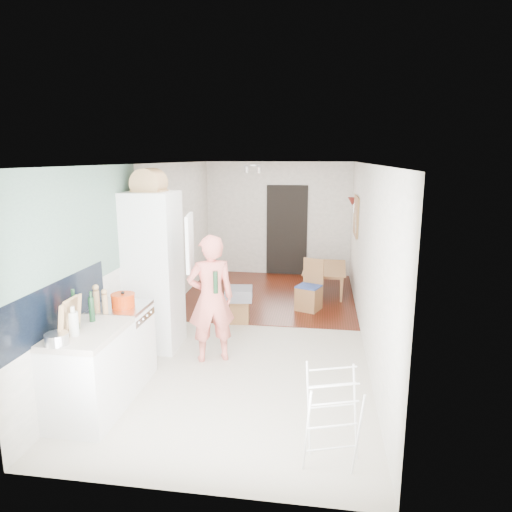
% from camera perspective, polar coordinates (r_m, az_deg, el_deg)
% --- Properties ---
extents(room_shell, '(3.20, 7.00, 2.50)m').
position_cam_1_polar(room_shell, '(6.71, -0.17, 0.72)').
color(room_shell, white).
rests_on(room_shell, ground).
extents(floor, '(3.20, 7.00, 0.01)m').
position_cam_1_polar(floor, '(7.07, -0.17, -9.25)').
color(floor, beige).
rests_on(floor, ground).
extents(wood_floor_overlay, '(3.20, 3.30, 0.01)m').
position_cam_1_polar(wood_floor_overlay, '(8.80, 1.63, -4.84)').
color(wood_floor_overlay, '#521710').
rests_on(wood_floor_overlay, room_shell).
extents(sage_wall_panel, '(0.02, 3.00, 1.30)m').
position_cam_1_polar(sage_wall_panel, '(5.24, -21.12, 3.30)').
color(sage_wall_panel, gray).
rests_on(sage_wall_panel, room_shell).
extents(tile_splashback, '(0.02, 1.90, 0.50)m').
position_cam_1_polar(tile_splashback, '(4.93, -23.56, -5.81)').
color(tile_splashback, black).
rests_on(tile_splashback, room_shell).
extents(doorway_recess, '(0.90, 0.04, 2.00)m').
position_cam_1_polar(doorway_recess, '(10.14, 3.87, 3.19)').
color(doorway_recess, black).
rests_on(doorway_recess, room_shell).
extents(base_cabinet, '(0.60, 0.90, 0.86)m').
position_cam_1_polar(base_cabinet, '(5.05, -20.02, -13.88)').
color(base_cabinet, white).
rests_on(base_cabinet, room_shell).
extents(worktop, '(0.62, 0.92, 0.06)m').
position_cam_1_polar(worktop, '(4.87, -20.41, -8.99)').
color(worktop, beige).
rests_on(worktop, room_shell).
extents(range_cooker, '(0.60, 0.60, 0.88)m').
position_cam_1_polar(range_cooker, '(5.65, -16.40, -10.64)').
color(range_cooker, white).
rests_on(range_cooker, room_shell).
extents(cooker_top, '(0.60, 0.60, 0.04)m').
position_cam_1_polar(cooker_top, '(5.49, -16.69, -6.21)').
color(cooker_top, silver).
rests_on(cooker_top, room_shell).
extents(fridge_housing, '(0.66, 0.66, 2.15)m').
position_cam_1_polar(fridge_housing, '(6.33, -12.69, -1.90)').
color(fridge_housing, white).
rests_on(fridge_housing, room_shell).
extents(fridge_door, '(0.14, 0.56, 0.70)m').
position_cam_1_polar(fridge_door, '(5.76, -8.29, 1.71)').
color(fridge_door, white).
rests_on(fridge_door, room_shell).
extents(fridge_interior, '(0.02, 0.52, 0.66)m').
position_cam_1_polar(fridge_interior, '(6.13, -10.19, 2.28)').
color(fridge_interior, white).
rests_on(fridge_interior, room_shell).
extents(pinboard, '(0.03, 0.90, 0.70)m').
position_cam_1_polar(pinboard, '(8.49, 12.42, 4.92)').
color(pinboard, tan).
rests_on(pinboard, room_shell).
extents(pinboard_frame, '(0.00, 0.94, 0.74)m').
position_cam_1_polar(pinboard_frame, '(8.49, 12.32, 4.92)').
color(pinboard_frame, '#915D35').
rests_on(pinboard_frame, room_shell).
extents(wall_sconce, '(0.18, 0.18, 0.16)m').
position_cam_1_polar(wall_sconce, '(9.11, 11.95, 6.68)').
color(wall_sconce, maroon).
rests_on(wall_sconce, room_shell).
extents(person, '(0.84, 0.71, 1.96)m').
position_cam_1_polar(person, '(5.82, -5.68, -3.92)').
color(person, '#F67A6C').
rests_on(person, floor).
extents(dining_table, '(0.72, 1.24, 0.43)m').
position_cam_1_polar(dining_table, '(9.04, 8.72, -3.16)').
color(dining_table, '#915D35').
rests_on(dining_table, floor).
extents(dining_chair, '(0.48, 0.48, 0.88)m').
position_cam_1_polar(dining_chair, '(7.87, 6.64, -3.70)').
color(dining_chair, '#915D35').
rests_on(dining_chair, floor).
extents(stool, '(0.32, 0.32, 0.39)m').
position_cam_1_polar(stool, '(7.35, -2.04, -6.79)').
color(stool, '#915D35').
rests_on(stool, floor).
extents(grey_drape, '(0.47, 0.47, 0.19)m').
position_cam_1_polar(grey_drape, '(7.22, -2.17, -4.74)').
color(grey_drape, gray).
rests_on(grey_drape, stool).
extents(drying_rack, '(0.53, 0.50, 0.84)m').
position_cam_1_polar(drying_rack, '(4.14, 9.48, -19.57)').
color(drying_rack, white).
rests_on(drying_rack, floor).
extents(bread_bin, '(0.44, 0.42, 0.22)m').
position_cam_1_polar(bread_bin, '(6.20, -13.23, 8.85)').
color(bread_bin, tan).
rests_on(bread_bin, fridge_housing).
extents(red_casserole, '(0.31, 0.31, 0.16)m').
position_cam_1_polar(red_casserole, '(5.41, -16.28, -5.37)').
color(red_casserole, red).
rests_on(red_casserole, cooker_top).
extents(steel_pan, '(0.24, 0.24, 0.11)m').
position_cam_1_polar(steel_pan, '(4.59, -23.64, -9.48)').
color(steel_pan, silver).
rests_on(steel_pan, worktop).
extents(held_bottle, '(0.06, 0.06, 0.28)m').
position_cam_1_polar(held_bottle, '(5.65, -5.08, -3.28)').
color(held_bottle, '#183A20').
rests_on(held_bottle, person).
extents(bottle_a, '(0.09, 0.09, 0.33)m').
position_cam_1_polar(bottle_a, '(4.87, -21.73, -6.67)').
color(bottle_a, '#183A20').
rests_on(bottle_a, worktop).
extents(bottle_b, '(0.07, 0.07, 0.26)m').
position_cam_1_polar(bottle_b, '(5.04, -19.85, -6.29)').
color(bottle_b, '#183A20').
rests_on(bottle_b, worktop).
extents(bottle_c, '(0.12, 0.12, 0.23)m').
position_cam_1_polar(bottle_c, '(4.72, -21.85, -7.88)').
color(bottle_c, silver).
rests_on(bottle_c, worktop).
extents(pepper_mill_front, '(0.06, 0.06, 0.22)m').
position_cam_1_polar(pepper_mill_front, '(5.24, -18.36, -5.73)').
color(pepper_mill_front, tan).
rests_on(pepper_mill_front, worktop).
extents(pepper_mill_back, '(0.07, 0.07, 0.24)m').
position_cam_1_polar(pepper_mill_back, '(5.33, -19.31, -5.37)').
color(pepper_mill_back, tan).
rests_on(pepper_mill_back, worktop).
extents(chopping_boards, '(0.05, 0.28, 0.37)m').
position_cam_1_polar(chopping_boards, '(4.71, -22.26, -7.06)').
color(chopping_boards, tan).
rests_on(chopping_boards, worktop).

